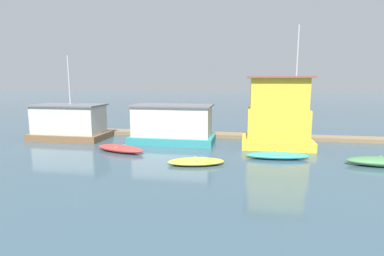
{
  "coord_description": "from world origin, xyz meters",
  "views": [
    {
      "loc": [
        4.0,
        -23.11,
        4.97
      ],
      "look_at": [
        0.0,
        -1.0,
        1.4
      ],
      "focal_mm": 28.0,
      "sensor_mm": 36.0,
      "label": 1
    }
  ],
  "objects_px": {
    "houseboat_teal": "(172,125)",
    "dinghy_red": "(120,149)",
    "dinghy_teal": "(277,156)",
    "houseboat_brown": "(69,123)",
    "houseboat_yellow": "(277,115)",
    "dinghy_yellow": "(196,162)",
    "dinghy_green": "(384,162)"
  },
  "relations": [
    {
      "from": "houseboat_brown",
      "to": "houseboat_yellow",
      "type": "relative_size",
      "value": 0.79
    },
    {
      "from": "houseboat_yellow",
      "to": "dinghy_yellow",
      "type": "distance_m",
      "value": 8.31
    },
    {
      "from": "houseboat_teal",
      "to": "dinghy_green",
      "type": "distance_m",
      "value": 14.56
    },
    {
      "from": "dinghy_yellow",
      "to": "houseboat_teal",
      "type": "bearing_deg",
      "value": 115.88
    },
    {
      "from": "dinghy_red",
      "to": "houseboat_teal",
      "type": "bearing_deg",
      "value": 53.37
    },
    {
      "from": "houseboat_teal",
      "to": "dinghy_yellow",
      "type": "bearing_deg",
      "value": -64.12
    },
    {
      "from": "houseboat_brown",
      "to": "dinghy_red",
      "type": "distance_m",
      "value": 7.29
    },
    {
      "from": "dinghy_yellow",
      "to": "dinghy_teal",
      "type": "relative_size",
      "value": 0.88
    },
    {
      "from": "houseboat_teal",
      "to": "dinghy_teal",
      "type": "relative_size",
      "value": 1.62
    },
    {
      "from": "dinghy_green",
      "to": "houseboat_teal",
      "type": "bearing_deg",
      "value": 162.36
    },
    {
      "from": "houseboat_brown",
      "to": "dinghy_green",
      "type": "height_order",
      "value": "houseboat_brown"
    },
    {
      "from": "dinghy_red",
      "to": "dinghy_teal",
      "type": "distance_m",
      "value": 10.7
    },
    {
      "from": "houseboat_brown",
      "to": "dinghy_teal",
      "type": "distance_m",
      "value": 17.3
    },
    {
      "from": "dinghy_yellow",
      "to": "dinghy_green",
      "type": "relative_size",
      "value": 0.88
    },
    {
      "from": "houseboat_brown",
      "to": "dinghy_red",
      "type": "height_order",
      "value": "houseboat_brown"
    },
    {
      "from": "houseboat_teal",
      "to": "dinghy_red",
      "type": "relative_size",
      "value": 1.63
    },
    {
      "from": "houseboat_brown",
      "to": "dinghy_red",
      "type": "xyz_separation_m",
      "value": [
        6.18,
        -3.68,
        -1.18
      ]
    },
    {
      "from": "houseboat_teal",
      "to": "dinghy_yellow",
      "type": "xyz_separation_m",
      "value": [
        2.93,
        -6.04,
        -1.28
      ]
    },
    {
      "from": "dinghy_red",
      "to": "dinghy_teal",
      "type": "height_order",
      "value": "dinghy_red"
    },
    {
      "from": "houseboat_yellow",
      "to": "dinghy_red",
      "type": "xyz_separation_m",
      "value": [
        -10.98,
        -3.87,
        -2.18
      ]
    },
    {
      "from": "dinghy_teal",
      "to": "dinghy_green",
      "type": "height_order",
      "value": "dinghy_green"
    },
    {
      "from": "houseboat_teal",
      "to": "dinghy_teal",
      "type": "xyz_separation_m",
      "value": [
        7.86,
        -3.74,
        -1.27
      ]
    },
    {
      "from": "dinghy_yellow",
      "to": "dinghy_green",
      "type": "height_order",
      "value": "dinghy_green"
    },
    {
      "from": "houseboat_teal",
      "to": "houseboat_yellow",
      "type": "bearing_deg",
      "value": 0.34
    },
    {
      "from": "dinghy_green",
      "to": "dinghy_red",
      "type": "bearing_deg",
      "value": 178.03
    },
    {
      "from": "houseboat_brown",
      "to": "houseboat_teal",
      "type": "height_order",
      "value": "houseboat_brown"
    },
    {
      "from": "houseboat_brown",
      "to": "dinghy_yellow",
      "type": "bearing_deg",
      "value": -26.25
    },
    {
      "from": "houseboat_teal",
      "to": "dinghy_green",
      "type": "height_order",
      "value": "houseboat_teal"
    },
    {
      "from": "houseboat_teal",
      "to": "dinghy_teal",
      "type": "distance_m",
      "value": 8.79
    },
    {
      "from": "houseboat_brown",
      "to": "dinghy_teal",
      "type": "bearing_deg",
      "value": -12.03
    },
    {
      "from": "houseboat_teal",
      "to": "dinghy_green",
      "type": "bearing_deg",
      "value": -17.64
    },
    {
      "from": "houseboat_teal",
      "to": "houseboat_yellow",
      "type": "height_order",
      "value": "houseboat_yellow"
    }
  ]
}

